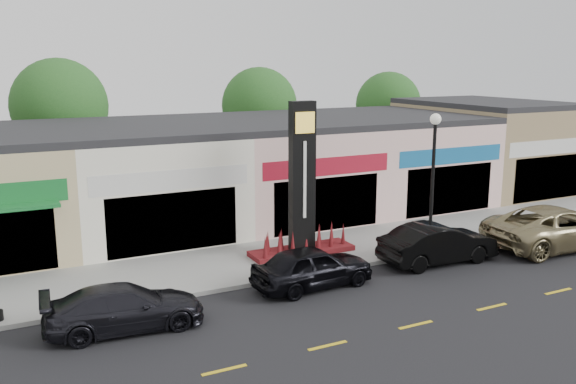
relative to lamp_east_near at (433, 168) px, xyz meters
name	(u,v)px	position (x,y,z in m)	size (l,w,h in m)	color
ground	(280,307)	(-8.00, -2.50, -3.48)	(120.00, 120.00, 0.00)	black
sidewalk	(230,265)	(-8.00, 1.85, -3.40)	(52.00, 4.30, 0.15)	gray
curb	(253,284)	(-8.00, -0.40, -3.40)	(52.00, 0.20, 0.15)	gray
shop_cream	(142,177)	(-9.50, 8.97, -1.08)	(7.00, 10.01, 4.80)	white
shop_pink_w	(279,165)	(-2.50, 8.97, -1.08)	(7.00, 10.01, 4.80)	beige
shop_pink_e	(391,156)	(4.50, 8.97, -1.08)	(7.00, 10.01, 4.80)	beige
shop_tan	(485,144)	(11.50, 8.98, -0.83)	(7.00, 10.01, 5.30)	#8A7650
tree_rear_west	(60,106)	(-12.00, 17.00, 1.74)	(5.20, 5.20, 7.83)	#382619
tree_rear_mid	(259,105)	(0.00, 17.00, 1.41)	(4.80, 4.80, 7.29)	#382619
tree_rear_east	(388,105)	(10.00, 17.00, 1.15)	(4.60, 4.60, 6.94)	#382619
lamp_east_near	(433,168)	(0.00, 0.00, 0.00)	(0.44, 0.44, 5.47)	black
pylon_sign	(302,201)	(-5.00, 1.70, -1.20)	(4.20, 1.30, 6.00)	#530E1B
car_dark_sedan	(125,308)	(-12.70, -1.94, -2.82)	(4.53, 1.84, 1.32)	black
car_black_sedan	(313,267)	(-6.23, -1.42, -2.75)	(4.28, 1.72, 1.46)	black
car_black_conv	(438,244)	(-0.67, -1.30, -2.71)	(4.67, 1.63, 1.54)	black
car_gold_suv	(557,227)	(5.11, -1.91, -2.60)	(6.27, 2.89, 1.74)	#94865E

